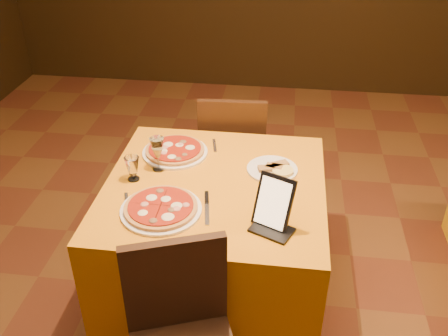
# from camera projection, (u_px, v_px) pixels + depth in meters

# --- Properties ---
(main_table) EXTENTS (1.10, 1.10, 0.75)m
(main_table) POSITION_uv_depth(u_px,v_px,m) (215.00, 241.00, 2.70)
(main_table) COLOR orange
(main_table) RESTS_ON floor
(chair_main_far) EXTENTS (0.50, 0.50, 0.91)m
(chair_main_far) POSITION_uv_depth(u_px,v_px,m) (233.00, 151.00, 3.36)
(chair_main_far) COLOR #2F200F
(chair_main_far) RESTS_ON floor
(pizza_near) EXTENTS (0.38, 0.38, 0.03)m
(pizza_near) POSITION_uv_depth(u_px,v_px,m) (161.00, 209.00, 2.30)
(pizza_near) COLOR white
(pizza_near) RESTS_ON main_table
(pizza_far) EXTENTS (0.36, 0.36, 0.03)m
(pizza_far) POSITION_uv_depth(u_px,v_px,m) (175.00, 151.00, 2.75)
(pizza_far) COLOR white
(pizza_far) RESTS_ON main_table
(cutlet_dish) EXTENTS (0.27, 0.27, 0.03)m
(cutlet_dish) POSITION_uv_depth(u_px,v_px,m) (272.00, 168.00, 2.60)
(cutlet_dish) COLOR white
(cutlet_dish) RESTS_ON main_table
(wine_glass) EXTENTS (0.09, 0.09, 0.19)m
(wine_glass) POSITION_uv_depth(u_px,v_px,m) (158.00, 154.00, 2.57)
(wine_glass) COLOR #D5C779
(wine_glass) RESTS_ON main_table
(water_glass) EXTENTS (0.08, 0.08, 0.13)m
(water_glass) POSITION_uv_depth(u_px,v_px,m) (133.00, 169.00, 2.50)
(water_glass) COLOR white
(water_glass) RESTS_ON main_table
(tablet) EXTENTS (0.19, 0.16, 0.23)m
(tablet) POSITION_uv_depth(u_px,v_px,m) (274.00, 202.00, 2.17)
(tablet) COLOR black
(tablet) RESTS_ON main_table
(knife) EXTENTS (0.06, 0.25, 0.01)m
(knife) POSITION_uv_depth(u_px,v_px,m) (207.00, 209.00, 2.32)
(knife) COLOR silver
(knife) RESTS_ON main_table
(fork_near) EXTENTS (0.06, 0.14, 0.01)m
(fork_near) POSITION_uv_depth(u_px,v_px,m) (127.00, 202.00, 2.37)
(fork_near) COLOR silver
(fork_near) RESTS_ON main_table
(fork_far) EXTENTS (0.05, 0.15, 0.01)m
(fork_far) POSITION_uv_depth(u_px,v_px,m) (215.00, 146.00, 2.82)
(fork_far) COLOR #BABBC1
(fork_far) RESTS_ON main_table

